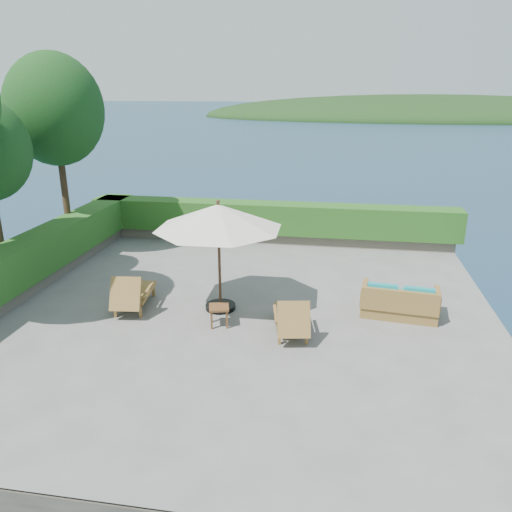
% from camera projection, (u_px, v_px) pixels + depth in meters
% --- Properties ---
extents(ground, '(12.00, 12.00, 0.00)m').
position_uv_depth(ground, '(238.00, 309.00, 11.89)').
color(ground, gray).
rests_on(ground, ground).
extents(foundation, '(12.00, 12.00, 3.00)m').
position_uv_depth(foundation, '(239.00, 366.00, 12.39)').
color(foundation, '#5F584B').
rests_on(foundation, ocean).
extents(ocean, '(600.00, 600.00, 0.00)m').
position_uv_depth(ocean, '(239.00, 416.00, 12.85)').
color(ocean, '#152E42').
rests_on(ocean, ground).
extents(offshore_island, '(126.00, 57.60, 12.60)m').
position_uv_depth(offshore_island, '(424.00, 118.00, 139.81)').
color(offshore_island, black).
rests_on(offshore_island, ocean).
extents(planter_wall_far, '(12.00, 0.60, 0.36)m').
position_uv_depth(planter_wall_far, '(270.00, 237.00, 17.07)').
color(planter_wall_far, '#6E6658').
rests_on(planter_wall_far, ground).
extents(planter_wall_left, '(0.60, 12.00, 0.36)m').
position_uv_depth(planter_wall_left, '(23.00, 288.00, 12.70)').
color(planter_wall_left, '#6E6658').
rests_on(planter_wall_left, ground).
extents(hedge_far, '(12.40, 0.90, 1.00)m').
position_uv_depth(hedge_far, '(270.00, 218.00, 16.85)').
color(hedge_far, '#224F16').
rests_on(hedge_far, planter_wall_far).
extents(hedge_left, '(0.90, 12.40, 1.00)m').
position_uv_depth(hedge_left, '(19.00, 263.00, 12.49)').
color(hedge_left, '#224F16').
rests_on(hedge_left, planter_wall_left).
extents(tree_far, '(2.80, 2.80, 6.03)m').
position_uv_depth(tree_far, '(55.00, 110.00, 14.40)').
color(tree_far, '#3D2817').
rests_on(tree_far, ground).
extents(patio_umbrella, '(3.84, 3.84, 2.66)m').
position_uv_depth(patio_umbrella, '(218.00, 218.00, 11.22)').
color(patio_umbrella, black).
rests_on(patio_umbrella, ground).
extents(lounge_left, '(0.89, 1.75, 0.97)m').
position_uv_depth(lounge_left, '(133.00, 293.00, 11.80)').
color(lounge_left, olive).
rests_on(lounge_left, ground).
extents(lounge_right, '(0.94, 1.71, 0.94)m').
position_uv_depth(lounge_right, '(292.00, 317.00, 10.60)').
color(lounge_right, olive).
rests_on(lounge_right, ground).
extents(side_table, '(0.52, 0.52, 0.46)m').
position_uv_depth(side_table, '(219.00, 310.00, 10.99)').
color(side_table, brown).
rests_on(side_table, ground).
extents(wicker_loveseat, '(1.82, 1.08, 0.85)m').
position_uv_depth(wicker_loveseat, '(399.00, 303.00, 11.44)').
color(wicker_loveseat, olive).
rests_on(wicker_loveseat, ground).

